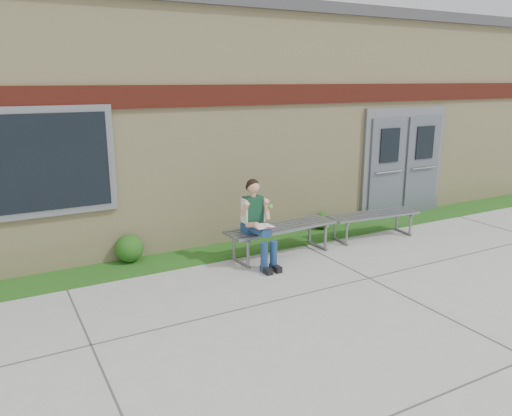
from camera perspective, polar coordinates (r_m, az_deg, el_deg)
ground at (r=6.70m, az=9.12°, el=-10.95°), size 80.00×80.00×0.00m
grass_strip at (r=8.73m, az=-1.35°, el=-4.55°), size 16.00×0.80×0.02m
school_building at (r=11.40m, az=-9.41°, el=10.50°), size 16.20×6.22×4.20m
bench_left at (r=8.30m, az=2.89°, el=-2.83°), size 1.98×0.67×0.51m
bench_right at (r=9.47m, az=13.26°, el=-1.24°), size 1.80×0.65×0.46m
girl at (r=7.76m, az=0.17°, el=-1.41°), size 0.47×0.77×1.37m
shrub_mid at (r=8.24m, az=-14.27°, el=-4.49°), size 0.45×0.45×0.45m
shrub_east at (r=9.82m, az=7.62°, el=-1.43°), size 0.33×0.33×0.33m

